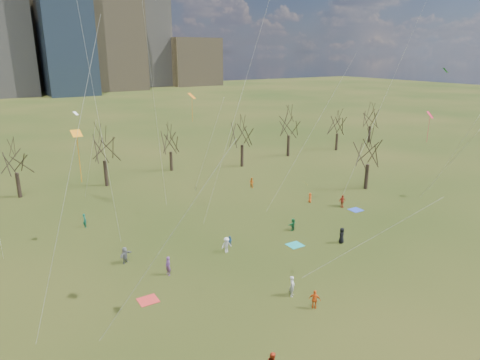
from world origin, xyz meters
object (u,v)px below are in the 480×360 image
blanket_teal (295,245)px  person_4 (315,300)px  blanket_navy (356,210)px  person_1 (292,286)px  blanket_crimson (148,300)px

blanket_teal → person_4: bearing=-121.0°
blanket_teal → blanket_navy: same height
person_4 → person_1: bearing=-33.2°
blanket_teal → person_1: size_ratio=0.87×
blanket_navy → blanket_crimson: (-30.63, -6.17, 0.00)m
blanket_crimson → person_1: person_1 is taller
person_1 → person_4: bearing=-130.2°
blanket_navy → person_1: 23.22m
person_4 → blanket_navy: bearing=-95.6°
blanket_navy → person_1: bearing=-149.3°
blanket_navy → blanket_teal: bearing=-162.7°
blanket_navy → person_1: (-19.95, -11.86, 0.90)m
blanket_crimson → person_1: 12.14m
person_1 → blanket_teal: bearing=1.0°
blanket_crimson → person_1: size_ratio=0.87×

